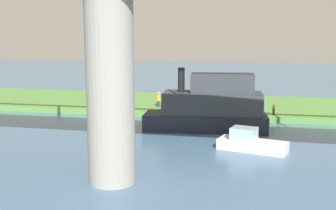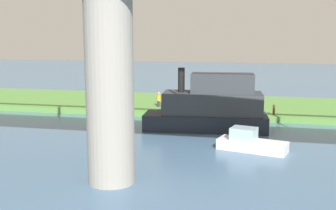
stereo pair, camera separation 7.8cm
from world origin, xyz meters
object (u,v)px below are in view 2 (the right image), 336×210
object	(u,v)px
person_on_bank	(159,99)
houseboat_blue	(250,143)
mooring_post	(274,110)
motorboat_red	(210,107)
bridge_pylon	(110,84)

from	to	relation	value
person_on_bank	houseboat_blue	xyz separation A→B (m)	(-8.65, 11.45, -0.70)
person_on_bank	houseboat_blue	size ratio (longest dim) A/B	0.31
person_on_bank	houseboat_blue	distance (m)	14.37
mooring_post	motorboat_red	world-z (taller)	motorboat_red
person_on_bank	mooring_post	xyz separation A→B (m)	(-10.32, 1.83, -0.28)
mooring_post	motorboat_red	bearing A→B (deg)	42.82
mooring_post	bridge_pylon	bearing A→B (deg)	64.35
mooring_post	houseboat_blue	distance (m)	9.77
bridge_pylon	person_on_bank	distance (m)	19.05
bridge_pylon	houseboat_blue	size ratio (longest dim) A/B	2.15
person_on_bank	motorboat_red	xyz separation A→B (m)	(-5.50, 6.29, 0.53)
mooring_post	motorboat_red	size ratio (longest dim) A/B	0.09
person_on_bank	motorboat_red	world-z (taller)	motorboat_red
mooring_post	motorboat_red	distance (m)	6.62
motorboat_red	houseboat_blue	distance (m)	6.16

